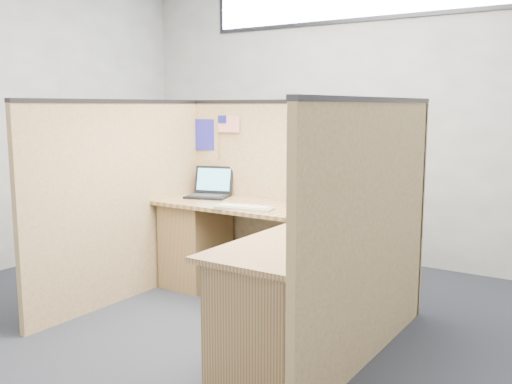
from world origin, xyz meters
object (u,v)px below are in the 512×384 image
Objects in this scene: mouse at (320,215)px; l_desk at (266,267)px; keyboard at (244,208)px; laptop at (212,189)px.

l_desk is at bearing -148.51° from mouse.
keyboard is (-0.31, 0.19, 0.35)m from l_desk.
mouse reaches higher than l_desk.
laptop is 1.24m from mouse.
mouse reaches higher than keyboard.
laptop is at bearing 163.40° from mouse.
mouse is at bearing -33.99° from laptop.
laptop is 0.92× the size of keyboard.
mouse is (1.19, -0.35, -0.04)m from laptop.
keyboard is 0.62m from mouse.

